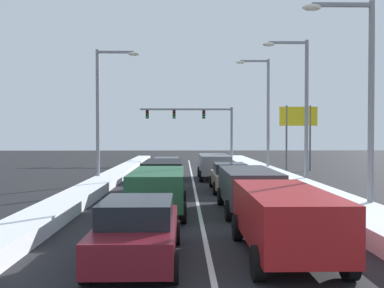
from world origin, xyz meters
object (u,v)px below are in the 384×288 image
object	(u,v)px
street_lamp_right_far	(264,106)
street_lamp_left_mid	(104,104)
suv_red_right_lane_nearest	(284,216)
suv_charcoal_right_lane_second	(249,186)
sedan_maroon_center_lane_nearest	(138,230)
suv_green_center_lane_second	(158,188)
suv_black_center_lane_third	(163,173)
street_lamp_right_near	(361,88)
traffic_light_gantry	(199,120)
sedan_tan_right_lane_third	(230,177)
street_lamp_right_mid	(301,100)
sedan_navy_center_lane_fourth	(167,168)
suv_gray_right_lane_fourth	(214,164)
roadside_sign_right	(298,123)

from	to	relation	value
street_lamp_right_far	street_lamp_left_mid	world-z (taller)	street_lamp_right_far
suv_red_right_lane_nearest	suv_charcoal_right_lane_second	xyz separation A→B (m)	(0.05, 6.15, 0.00)
sedan_maroon_center_lane_nearest	suv_green_center_lane_second	bearing A→B (deg)	88.85
suv_black_center_lane_third	street_lamp_left_mid	bearing A→B (deg)	136.55
street_lamp_right_near	street_lamp_left_mid	bearing A→B (deg)	137.29
suv_charcoal_right_lane_second	street_lamp_right_near	world-z (taller)	street_lamp_right_near
suv_black_center_lane_third	traffic_light_gantry	size ratio (longest dim) A/B	0.46
suv_green_center_lane_second	suv_black_center_lane_third	world-z (taller)	same
sedan_tan_right_lane_third	suv_charcoal_right_lane_second	bearing A→B (deg)	-89.40
suv_green_center_lane_second	street_lamp_right_far	size ratio (longest dim) A/B	0.55
suv_red_right_lane_nearest	street_lamp_right_mid	xyz separation A→B (m)	(4.20, 13.72, 4.02)
suv_red_right_lane_nearest	suv_green_center_lane_second	size ratio (longest dim) A/B	1.00
suv_green_center_lane_second	street_lamp_left_mid	distance (m)	11.04
traffic_light_gantry	suv_red_right_lane_nearest	bearing A→B (deg)	-88.94
street_lamp_left_mid	suv_red_right_lane_nearest	bearing A→B (deg)	-64.41
suv_red_right_lane_nearest	street_lamp_left_mid	xyz separation A→B (m)	(-7.34, 15.33, 3.88)
suv_charcoal_right_lane_second	traffic_light_gantry	world-z (taller)	traffic_light_gantry
suv_green_center_lane_second	street_lamp_right_near	xyz separation A→B (m)	(7.45, -0.85, 3.73)
suv_red_right_lane_nearest	suv_green_center_lane_second	bearing A→B (deg)	121.23
suv_charcoal_right_lane_second	sedan_navy_center_lane_fourth	size ratio (longest dim) A/B	1.09
sedan_tan_right_lane_third	sedan_navy_center_lane_fourth	size ratio (longest dim) A/B	1.00
sedan_tan_right_lane_third	suv_black_center_lane_third	bearing A→B (deg)	-169.09
traffic_light_gantry	street_lamp_right_mid	xyz separation A→B (m)	(4.90, -24.26, 0.31)
street_lamp_right_near	suv_gray_right_lane_fourth	bearing A→B (deg)	107.83
sedan_tan_right_lane_third	sedan_maroon_center_lane_nearest	xyz separation A→B (m)	(-3.59, -12.75, 0.00)
suv_red_right_lane_nearest	sedan_maroon_center_lane_nearest	size ratio (longest dim) A/B	1.09
street_lamp_right_far	street_lamp_left_mid	size ratio (longest dim) A/B	1.09
sedan_navy_center_lane_fourth	suv_charcoal_right_lane_second	bearing A→B (deg)	-72.92
suv_red_right_lane_nearest	street_lamp_left_mid	distance (m)	17.43
suv_charcoal_right_lane_second	suv_gray_right_lane_fourth	bearing A→B (deg)	92.15
suv_red_right_lane_nearest	sedan_maroon_center_lane_nearest	bearing A→B (deg)	-175.10
suv_green_center_lane_second	traffic_light_gantry	size ratio (longest dim) A/B	0.46
sedan_maroon_center_lane_nearest	traffic_light_gantry	bearing A→B (deg)	85.67
suv_black_center_lane_third	sedan_navy_center_lane_fourth	world-z (taller)	suv_black_center_lane_third
traffic_light_gantry	roadside_sign_right	size ratio (longest dim) A/B	1.93
street_lamp_right_mid	sedan_maroon_center_lane_nearest	bearing A→B (deg)	-119.07
traffic_light_gantry	suv_black_center_lane_third	bearing A→B (deg)	-96.24
suv_black_center_lane_third	street_lamp_right_near	world-z (taller)	street_lamp_right_near
suv_green_center_lane_second	roadside_sign_right	bearing A→B (deg)	61.09
suv_green_center_lane_second	street_lamp_right_mid	bearing A→B (deg)	46.10
suv_red_right_lane_nearest	suv_black_center_lane_third	distance (m)	12.29
suv_red_right_lane_nearest	roadside_sign_right	distance (m)	26.20
suv_green_center_lane_second	street_lamp_left_mid	size ratio (longest dim) A/B	0.60
suv_black_center_lane_third	traffic_light_gantry	xyz separation A→B (m)	(2.87, 26.22, 3.71)
suv_gray_right_lane_fourth	sedan_maroon_center_lane_nearest	world-z (taller)	suv_gray_right_lane_fourth
traffic_light_gantry	street_lamp_right_mid	distance (m)	24.75
suv_black_center_lane_third	traffic_light_gantry	distance (m)	26.63
suv_gray_right_lane_fourth	sedan_maroon_center_lane_nearest	distance (m)	19.07
street_lamp_right_mid	roadside_sign_right	world-z (taller)	street_lamp_right_mid
suv_green_center_lane_second	street_lamp_left_mid	xyz separation A→B (m)	(-3.86, 9.59, 3.88)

